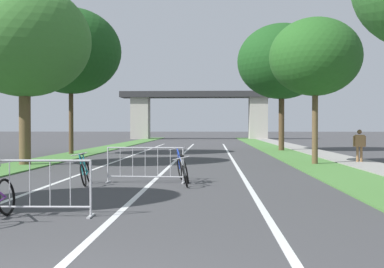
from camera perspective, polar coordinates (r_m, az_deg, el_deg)
grass_verge_left at (r=34.15m, az=-11.03°, el=-1.85°), size 2.20×71.93×0.05m
grass_verge_right at (r=33.50m, az=9.96°, el=-1.91°), size 2.20×71.93×0.05m
sidewalk_path_right at (r=33.82m, az=13.38°, el=-1.86°), size 1.85×71.93×0.08m
lane_stripe_center at (r=24.67m, az=-1.71°, el=-2.94°), size 0.14×41.61×0.01m
lane_stripe_right_lane at (r=24.63m, az=4.77°, el=-2.95°), size 0.14×41.61×0.01m
lane_stripe_left_lane at (r=25.03m, az=-8.10°, el=-2.89°), size 0.14×41.61×0.01m
overpass_bridge at (r=63.27m, az=0.83°, el=3.17°), size 20.49×3.34×6.21m
tree_left_cypress_far at (r=21.92m, az=-19.22°, el=10.36°), size 5.59×5.59×7.67m
tree_left_oak_near at (r=29.51m, az=-14.14°, el=9.48°), size 5.89×5.89×8.58m
tree_right_pine_near at (r=21.63m, az=14.38°, el=8.81°), size 3.95×3.95×6.33m
tree_right_maple_mid at (r=33.35m, az=10.56°, el=8.42°), size 5.96×5.96×8.57m
crowd_barrier_nearest at (r=9.35m, az=-18.64°, el=-6.12°), size 2.31×0.51×1.05m
crowd_barrier_second at (r=14.21m, az=-5.55°, el=-3.69°), size 2.32×0.55×1.05m
bicycle_blue_0 at (r=14.45m, az=-1.16°, el=-4.18°), size 0.69×1.63×1.02m
bicycle_teal_5 at (r=14.01m, az=-12.52°, el=-4.43°), size 0.47×1.60×0.95m
bicycle_silver_6 at (r=13.54m, az=-0.80°, el=-4.62°), size 0.46×1.67×0.86m
pedestrian_waiting at (r=22.72m, az=19.20°, el=-1.00°), size 0.55×0.29×1.52m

